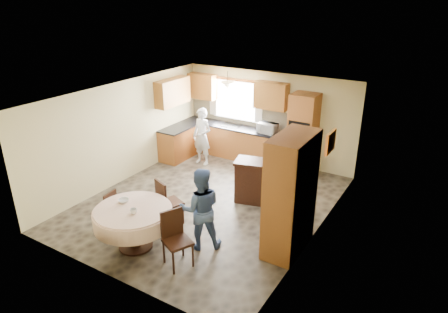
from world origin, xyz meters
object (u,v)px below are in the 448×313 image
Objects in this scene: cupboard at (290,195)px; chair_back at (166,200)px; dining_table at (133,217)px; chair_right at (175,235)px; person_dining at (201,209)px; chair_left at (108,209)px; oven_tower at (303,134)px; person_sink at (202,137)px; sideboard at (264,184)px.

cupboard reaches higher than chair_back.
dining_table is 0.95m from chair_right.
chair_right is 0.70m from person_dining.
chair_left is 0.55× the size of person_dining.
oven_tower is at bearing 146.58° from chair_left.
person_dining reaches higher than person_sink.
dining_table is at bearing 71.95° from chair_left.
sideboard is 0.91× the size of dining_table.
sideboard is 2.26m from chair_back.
person_sink is (-2.44, 1.13, 0.33)m from sideboard.
cupboard reaches higher than oven_tower.
cupboard is 4.40m from person_sink.
oven_tower is 2.11m from sideboard.
chair_right is (0.94, 0.03, -0.08)m from dining_table.
cupboard reaches higher than person_dining.
sideboard is at bearing 130.63° from cupboard.
dining_table is 0.87m from chair_left.
cupboard is 1.56× the size of dining_table.
chair_left is at bearing -115.42° from oven_tower.
chair_left is 0.87× the size of chair_right.
person_sink is at bearing -47.23° from chair_back.
oven_tower is 4.84m from chair_right.
person_dining is at bearing 97.87° from chair_left.
person_sink is at bearing 106.41° from dining_table.
sideboard is 3.40m from chair_left.
cupboard is at bearing -29.64° from person_sink.
chair_back is at bearing -63.68° from person_sink.
cupboard reaches higher than chair_right.
chair_left is at bearing -158.52° from cupboard.
cupboard reaches higher than dining_table.
oven_tower is at bearing 107.55° from cupboard.
chair_right is at bearing -56.73° from person_sink.
cupboard is 2.22× the size of chair_right.
oven_tower is at bearing 20.44° from chair_right.
dining_table is at bearing 110.75° from chair_back.
dining_table is 1.42× the size of chair_right.
person_sink reaches higher than sideboard.
oven_tower is 2.71m from person_sink.
person_sink is (-0.32, 3.79, 0.31)m from chair_left.
cupboard reaches higher than chair_left.
person_sink is at bearing 145.36° from cupboard.
dining_table is at bearing -149.49° from cupboard.
person_dining reaches higher than chair_left.
chair_right is (-1.51, -1.42, -0.56)m from cupboard.
oven_tower is 4.17m from person_dining.
person_sink is (-2.54, -0.89, -0.27)m from oven_tower.
sideboard is 1.91m from cupboard.
cupboard is 3.60m from chair_left.
chair_back is at bearing -168.24° from cupboard.
chair_back is at bearing -51.27° from person_dining.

